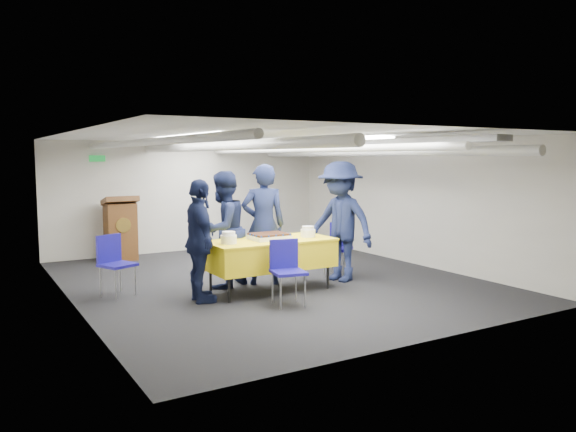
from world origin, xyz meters
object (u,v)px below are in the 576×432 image
at_px(chair_right, 339,243).
at_px(sailor_a, 263,224).
at_px(podium, 121,228).
at_px(chair_near, 286,265).
at_px(chair_left, 114,259).
at_px(sheet_cake, 269,236).
at_px(sailor_c, 200,241).
at_px(sailor_d, 340,221).
at_px(serving_table, 270,254).
at_px(sailor_b, 223,229).

distance_m(chair_right, sailor_a, 1.49).
relative_size(podium, chair_near, 1.44).
height_order(chair_near, chair_left, same).
relative_size(sheet_cake, podium, 0.44).
bearing_deg(sailor_a, chair_right, -159.91).
distance_m(chair_near, chair_right, 2.11).
relative_size(podium, chair_left, 1.44).
xyz_separation_m(sailor_c, sailor_d, (2.43, 0.11, 0.11)).
bearing_deg(serving_table, sailor_a, 73.62).
bearing_deg(serving_table, sailor_c, -176.71).
relative_size(chair_near, sailor_b, 0.49).
bearing_deg(sailor_b, sailor_c, 18.86).
bearing_deg(sailor_b, podium, -102.92).
distance_m(serving_table, chair_left, 2.24).
distance_m(sailor_b, sailor_d, 1.87).
xyz_separation_m(sheet_cake, chair_right, (1.58, 0.42, -0.29)).
bearing_deg(chair_left, sailor_d, -14.44).
xyz_separation_m(chair_near, sailor_d, (1.47, 0.81, 0.42)).
height_order(serving_table, chair_near, chair_near).
bearing_deg(chair_left, podium, 74.01).
height_order(chair_right, sailor_c, sailor_c).
height_order(serving_table, sailor_d, sailor_d).
bearing_deg(sailor_b, sailor_a, 140.55).
height_order(serving_table, sailor_b, sailor_b).
height_order(chair_right, chair_left, same).
xyz_separation_m(chair_right, sailor_b, (-2.05, 0.16, 0.35)).
height_order(chair_right, sailor_b, sailor_b).
bearing_deg(podium, sailor_c, -87.87).
relative_size(serving_table, sailor_d, 0.98).
bearing_deg(sailor_d, chair_right, 129.12).
xyz_separation_m(chair_right, sailor_d, (-0.26, -0.39, 0.42)).
bearing_deg(chair_left, sailor_b, -11.42).
height_order(sheet_cake, chair_right, chair_right).
bearing_deg(serving_table, sheet_cake, 116.46).
height_order(serving_table, sailor_c, sailor_c).
relative_size(serving_table, chair_right, 2.15).
distance_m(chair_right, sailor_d, 0.63).
relative_size(serving_table, chair_near, 2.15).
bearing_deg(podium, chair_left, -105.99).
height_order(serving_table, chair_left, chair_left).
bearing_deg(podium, serving_table, -71.03).
distance_m(sailor_a, sailor_b, 0.64).
relative_size(serving_table, sailor_b, 1.06).
bearing_deg(sailor_b, serving_table, 101.80).
xyz_separation_m(serving_table, chair_near, (-0.17, -0.76, -0.03)).
bearing_deg(chair_right, sailor_b, 175.53).
relative_size(chair_left, sailor_b, 0.49).
xyz_separation_m(sheet_cake, sailor_d, (1.31, 0.04, 0.14)).
distance_m(sheet_cake, sailor_b, 0.76).
height_order(podium, sailor_a, sailor_a).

